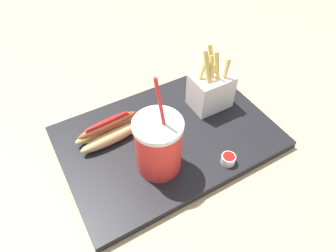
% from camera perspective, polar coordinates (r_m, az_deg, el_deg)
% --- Properties ---
extents(ground_plane, '(2.40, 2.40, 0.02)m').
position_cam_1_polar(ground_plane, '(0.74, 0.00, -3.18)').
color(ground_plane, tan).
extents(food_tray, '(0.49, 0.34, 0.02)m').
position_cam_1_polar(food_tray, '(0.72, 0.00, -2.16)').
color(food_tray, black).
rests_on(food_tray, ground_plane).
extents(soda_cup, '(0.10, 0.10, 0.23)m').
position_cam_1_polar(soda_cup, '(0.61, -1.80, -3.66)').
color(soda_cup, red).
rests_on(soda_cup, food_tray).
extents(fries_basket, '(0.10, 0.07, 0.16)m').
position_cam_1_polar(fries_basket, '(0.76, 8.02, 6.77)').
color(fries_basket, white).
rests_on(fries_basket, food_tray).
extents(hot_dog_1, '(0.16, 0.07, 0.06)m').
position_cam_1_polar(hot_dog_1, '(0.70, -11.01, -0.91)').
color(hot_dog_1, '#DBB775').
rests_on(hot_dog_1, food_tray).
extents(ketchup_cup_1, '(0.03, 0.03, 0.02)m').
position_cam_1_polar(ketchup_cup_1, '(0.67, 11.29, -6.09)').
color(ketchup_cup_1, white).
rests_on(ketchup_cup_1, food_tray).
extents(ketchup_cup_2, '(0.03, 0.03, 0.02)m').
position_cam_1_polar(ketchup_cup_2, '(0.85, 7.12, 8.65)').
color(ketchup_cup_2, white).
rests_on(ketchup_cup_2, food_tray).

